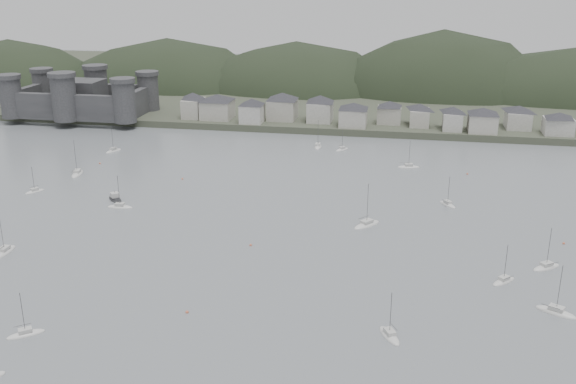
# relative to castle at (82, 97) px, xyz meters

# --- Properties ---
(ground) EXTENTS (900.00, 900.00, 0.00)m
(ground) POSITION_rel_castle_xyz_m (120.00, -179.80, -10.96)
(ground) COLOR slate
(ground) RESTS_ON ground
(far_shore_land) EXTENTS (900.00, 250.00, 3.00)m
(far_shore_land) POSITION_rel_castle_xyz_m (120.00, 115.20, -9.46)
(far_shore_land) COLOR #383D2D
(far_shore_land) RESTS_ON ground
(forested_ridge) EXTENTS (851.55, 103.94, 102.57)m
(forested_ridge) POSITION_rel_castle_xyz_m (124.83, 89.60, -22.25)
(forested_ridge) COLOR black
(forested_ridge) RESTS_ON ground
(castle) EXTENTS (66.00, 43.00, 20.00)m
(castle) POSITION_rel_castle_xyz_m (0.00, 0.00, 0.00)
(castle) COLOR #333335
(castle) RESTS_ON far_shore_land
(waterfront_town) EXTENTS (451.48, 28.46, 12.92)m
(waterfront_town) POSITION_rel_castle_xyz_m (170.59, 3.54, -2.30)
(waterfront_town) COLOR #A39E95
(waterfront_town) RESTS_ON far_shore_land
(sailboat_lead) EXTENTS (3.04, 8.86, 12.01)m
(sailboat_lead) POSITION_rel_castle_xyz_m (54.69, -147.84, -10.79)
(sailboat_lead) COLOR silver
(sailboat_lead) RESTS_ON ground
(moored_fleet) EXTENTS (230.76, 175.99, 13.58)m
(moored_fleet) POSITION_rel_castle_xyz_m (110.13, -116.63, -10.79)
(moored_fleet) COLOR silver
(moored_fleet) RESTS_ON ground
(motor_launch_far) EXTENTS (7.85, 8.16, 3.98)m
(motor_launch_far) POSITION_rel_castle_xyz_m (64.85, -104.94, -10.68)
(motor_launch_far) COLOR black
(motor_launch_far) RESTS_ON ground
(mooring_buoys) EXTENTS (154.50, 112.19, 0.70)m
(mooring_buoys) POSITION_rel_castle_xyz_m (119.54, -103.74, -10.81)
(mooring_buoys) COLOR #D16745
(mooring_buoys) RESTS_ON ground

